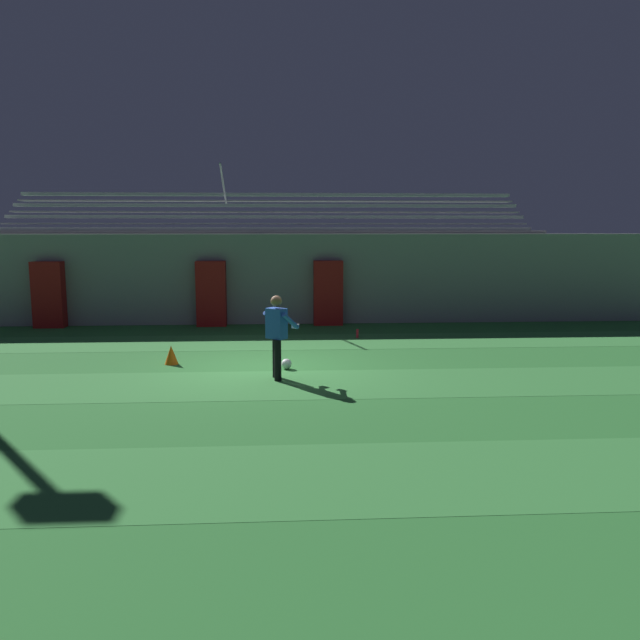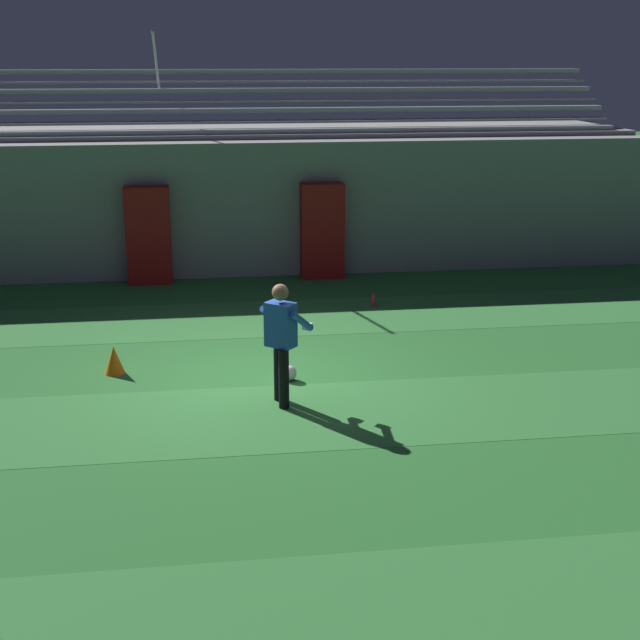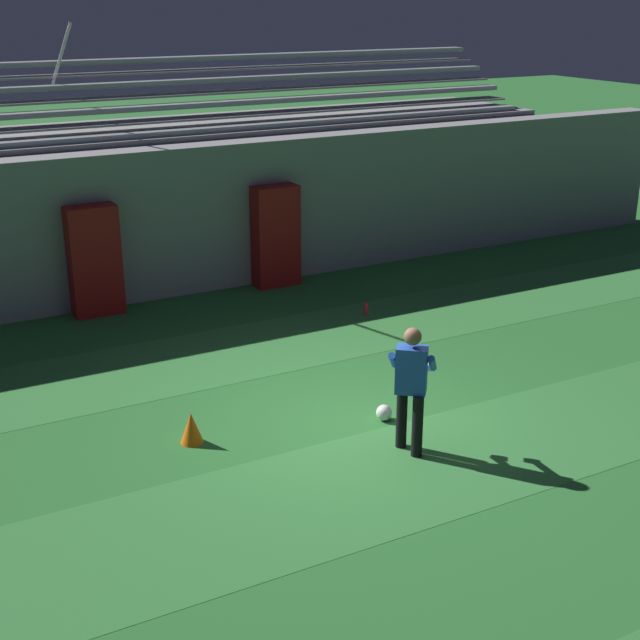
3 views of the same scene
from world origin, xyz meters
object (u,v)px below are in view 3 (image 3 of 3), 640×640
at_px(soccer_ball, 384,413).
at_px(traffic_cone, 191,428).
at_px(water_bottle, 366,309).
at_px(padding_pillar_gate_right, 276,236).
at_px(padding_pillar_gate_left, 95,261).
at_px(goalkeeper, 411,382).

xyz_separation_m(soccer_ball, traffic_cone, (-2.53, 0.63, 0.10)).
bearing_deg(water_bottle, soccer_ball, -117.83).
bearing_deg(padding_pillar_gate_right, padding_pillar_gate_left, 180.00).
bearing_deg(water_bottle, padding_pillar_gate_left, 150.51).
relative_size(padding_pillar_gate_left, goalkeeper, 1.19).
bearing_deg(goalkeeper, traffic_cone, 147.26).
xyz_separation_m(padding_pillar_gate_right, soccer_ball, (-1.33, -6.10, -0.88)).
bearing_deg(traffic_cone, soccer_ball, -14.09).
bearing_deg(traffic_cone, padding_pillar_gate_right, 54.75).
bearing_deg(soccer_ball, goalkeeper, -101.82).
relative_size(padding_pillar_gate_right, soccer_ball, 9.04).
height_order(padding_pillar_gate_right, goalkeeper, padding_pillar_gate_right).
height_order(padding_pillar_gate_left, padding_pillar_gate_right, same).
bearing_deg(soccer_ball, padding_pillar_gate_right, 77.70).
relative_size(padding_pillar_gate_left, padding_pillar_gate_right, 1.00).
relative_size(traffic_cone, water_bottle, 1.75).
relative_size(padding_pillar_gate_left, soccer_ball, 9.04).
height_order(goalkeeper, soccer_ball, goalkeeper).
distance_m(padding_pillar_gate_right, traffic_cone, 6.73).
distance_m(goalkeeper, soccer_ball, 1.23).
height_order(padding_pillar_gate_right, water_bottle, padding_pillar_gate_right).
xyz_separation_m(padding_pillar_gate_left, padding_pillar_gate_right, (3.58, 0.00, 0.00)).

